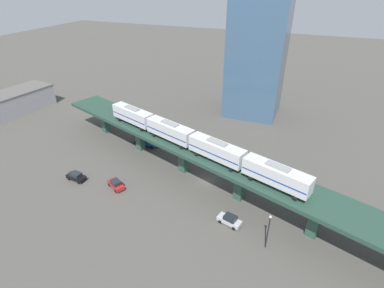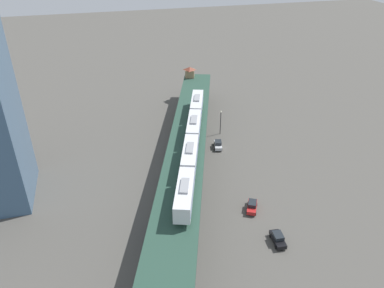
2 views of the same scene
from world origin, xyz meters
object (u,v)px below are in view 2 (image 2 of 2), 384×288
(signal_hut, at_px, (190,72))
(delivery_truck, at_px, (165,230))
(street_car_silver, at_px, (218,145))
(street_lamp, at_px, (221,121))
(street_car_black, at_px, (278,238))
(street_car_red, at_px, (252,206))
(subway_train, at_px, (192,140))

(signal_hut, bearing_deg, delivery_truck, 71.18)
(street_car_silver, xyz_separation_m, street_lamp, (-2.93, -7.02, 3.17))
(street_car_black, bearing_deg, street_car_silver, -90.49)
(street_car_red, relative_size, delivery_truck, 0.64)
(subway_train, height_order, street_car_silver, subway_train)
(street_car_red, bearing_deg, signal_hut, -92.32)
(subway_train, height_order, street_car_red, subway_train)
(delivery_truck, bearing_deg, street_car_red, -170.43)
(street_car_black, relative_size, street_lamp, 0.66)
(subway_train, xyz_separation_m, street_car_silver, (-10.06, -11.39, -9.09))
(street_car_silver, distance_m, street_lamp, 8.25)
(street_car_silver, xyz_separation_m, delivery_truck, (19.81, 28.34, 0.82))
(street_car_red, height_order, delivery_truck, delivery_truck)
(delivery_truck, bearing_deg, street_car_silver, -124.95)
(street_car_silver, bearing_deg, delivery_truck, 55.05)
(street_car_black, distance_m, delivery_truck, 20.59)
(subway_train, xyz_separation_m, delivery_truck, (9.74, 16.95, -8.26))
(signal_hut, distance_m, street_car_silver, 34.22)
(street_car_red, bearing_deg, street_car_silver, -92.75)
(street_car_silver, height_order, street_lamp, street_lamp)
(signal_hut, bearing_deg, street_car_black, 88.77)
(delivery_truck, bearing_deg, street_lamp, -122.74)
(subway_train, distance_m, street_car_silver, 17.71)
(street_car_black, bearing_deg, street_lamp, -94.41)
(street_car_silver, height_order, street_car_black, same)
(street_car_black, xyz_separation_m, delivery_truck, (19.51, -6.55, 0.82))
(street_car_red, xyz_separation_m, street_car_black, (-0.91, 9.68, 0.00))
(street_car_silver, relative_size, delivery_truck, 0.64)
(signal_hut, bearing_deg, street_car_red, 87.68)
(signal_hut, height_order, delivery_truck, signal_hut)
(street_car_silver, bearing_deg, subway_train, 48.53)
(signal_hut, relative_size, street_car_black, 0.90)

